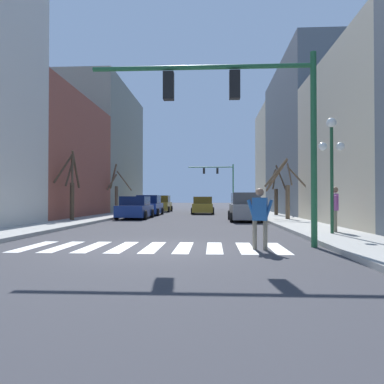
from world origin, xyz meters
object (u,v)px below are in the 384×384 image
at_px(car_parked_right_mid, 203,206).
at_px(street_tree_left_far, 276,195).
at_px(street_lamp_right_corner, 332,151).
at_px(street_tree_right_near, 285,189).
at_px(car_driving_away_lane, 245,208).
at_px(street_tree_right_far, 72,185).
at_px(pedestrian_on_left_sidewalk, 260,213).
at_px(traffic_signal_near, 246,106).
at_px(traffic_signal_far, 220,176).
at_px(pedestrian_near_right_corner, 335,205).
at_px(car_parked_right_far, 161,204).
at_px(street_tree_left_mid, 116,192).
at_px(car_parked_left_far, 135,208).
at_px(car_parked_left_mid, 149,206).

bearing_deg(car_parked_right_mid, street_tree_left_far, -130.75).
relative_size(street_lamp_right_corner, street_tree_left_far, 1.08).
bearing_deg(car_parked_right_mid, street_tree_right_near, -153.56).
distance_m(car_driving_away_lane, car_parked_right_mid, 11.37).
xyz_separation_m(street_tree_left_far, street_tree_right_far, (-13.57, -7.73, 0.49)).
bearing_deg(car_driving_away_lane, pedestrian_on_left_sidewalk, 176.79).
height_order(traffic_signal_near, traffic_signal_far, traffic_signal_far).
height_order(car_parked_right_mid, pedestrian_near_right_corner, pedestrian_near_right_corner).
xyz_separation_m(traffic_signal_near, pedestrian_on_left_sidewalk, (0.33, -0.63, -3.20)).
xyz_separation_m(traffic_signal_far, car_parked_right_far, (-6.68, -14.22, -3.84)).
bearing_deg(street_tree_left_far, street_tree_left_mid, 169.92).
height_order(car_parked_right_mid, street_tree_right_near, street_tree_right_near).
bearing_deg(car_parked_left_far, street_tree_right_near, -103.67).
relative_size(car_parked_right_mid, street_tree_left_mid, 0.95).
relative_size(street_lamp_right_corner, pedestrian_near_right_corner, 2.46).
height_order(car_parked_left_mid, street_tree_right_near, street_tree_right_near).
relative_size(car_parked_left_mid, street_tree_left_mid, 1.06).
xyz_separation_m(street_tree_right_near, street_tree_left_mid, (-13.02, 8.29, 0.01)).
distance_m(car_parked_right_mid, street_tree_left_far, 7.90).
bearing_deg(traffic_signal_far, car_parked_left_far, -103.32).
bearing_deg(car_parked_right_far, street_tree_right_near, -148.18).
distance_m(traffic_signal_far, street_tree_left_far, 25.13).
xyz_separation_m(car_parked_left_mid, pedestrian_on_left_sidewalk, (6.85, -21.61, 0.21)).
bearing_deg(street_tree_right_far, car_driving_away_lane, 10.00).
distance_m(street_lamp_right_corner, pedestrian_near_right_corner, 2.12).
relative_size(pedestrian_near_right_corner, street_tree_right_far, 0.41).
bearing_deg(car_driving_away_lane, street_tree_left_far, -26.77).
relative_size(street_lamp_right_corner, car_parked_left_far, 0.91).
xyz_separation_m(street_tree_left_far, street_tree_left_mid, (-13.48, 2.39, 0.30)).
xyz_separation_m(street_lamp_right_corner, pedestrian_on_left_sidewalk, (-3.08, -3.49, -2.16)).
distance_m(street_lamp_right_corner, street_tree_left_mid, 22.35).
distance_m(street_tree_right_near, street_tree_right_far, 13.23).
height_order(car_driving_away_lane, street_tree_right_near, street_tree_right_near).
xyz_separation_m(car_parked_left_mid, street_tree_left_far, (10.56, -2.26, 0.94)).
xyz_separation_m(traffic_signal_far, car_parked_left_far, (-6.65, -28.08, -3.91)).
distance_m(traffic_signal_far, pedestrian_on_left_sidewalk, 44.15).
height_order(car_parked_left_far, pedestrian_near_right_corner, pedestrian_near_right_corner).
distance_m(car_driving_away_lane, street_tree_right_near, 2.77).
height_order(traffic_signal_far, street_tree_left_far, traffic_signal_far).
bearing_deg(pedestrian_on_left_sidewalk, street_tree_left_mid, 131.42).
xyz_separation_m(street_lamp_right_corner, car_parked_left_mid, (-9.93, 18.12, -2.37)).
bearing_deg(pedestrian_on_left_sidewalk, pedestrian_near_right_corner, 67.70).
relative_size(car_parked_right_far, street_tree_left_far, 1.09).
relative_size(traffic_signal_far, car_parked_left_far, 1.41).
height_order(traffic_signal_near, car_parked_left_far, traffic_signal_near).
relative_size(street_lamp_right_corner, car_parked_left_mid, 0.93).
height_order(traffic_signal_near, street_tree_right_near, traffic_signal_near).
distance_m(car_parked_right_far, street_tree_left_mid, 8.62).
distance_m(car_parked_left_far, pedestrian_near_right_corner, 15.63).
relative_size(traffic_signal_far, pedestrian_near_right_corner, 3.80).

